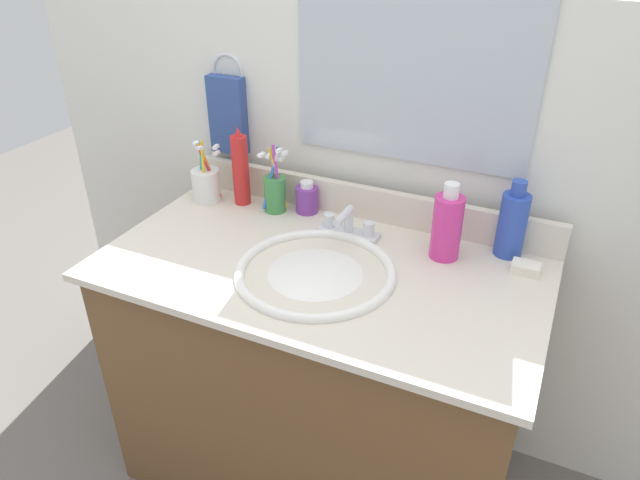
{
  "coord_description": "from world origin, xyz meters",
  "views": [
    {
      "loc": [
        0.49,
        -1.05,
        1.47
      ],
      "look_at": [
        0.0,
        0.0,
        0.79
      ],
      "focal_mm": 32.59,
      "sensor_mm": 36.0,
      "label": 1
    }
  ],
  "objects_px": {
    "bottle_soap_pink": "(447,226)",
    "cup_green": "(275,191)",
    "hand_towel": "(228,115)",
    "bottle_shampoo_blue": "(512,223)",
    "bottle_cream_purple": "(307,198)",
    "cup_white_ceramic": "(206,184)",
    "faucet": "(348,226)",
    "bottle_spray_red": "(241,169)",
    "soap_bar": "(526,268)"
  },
  "relations": [
    {
      "from": "bottle_soap_pink",
      "to": "cup_green",
      "type": "height_order",
      "value": "cup_green"
    },
    {
      "from": "hand_towel",
      "to": "bottle_shampoo_blue",
      "type": "relative_size",
      "value": 1.13
    },
    {
      "from": "bottle_shampoo_blue",
      "to": "bottle_cream_purple",
      "type": "xyz_separation_m",
      "value": [
        -0.54,
        -0.0,
        -0.05
      ]
    },
    {
      "from": "bottle_soap_pink",
      "to": "cup_white_ceramic",
      "type": "bearing_deg",
      "value": 178.72
    },
    {
      "from": "faucet",
      "to": "cup_white_ceramic",
      "type": "bearing_deg",
      "value": 177.21
    },
    {
      "from": "bottle_spray_red",
      "to": "cup_white_ceramic",
      "type": "bearing_deg",
      "value": -164.08
    },
    {
      "from": "cup_green",
      "to": "hand_towel",
      "type": "bearing_deg",
      "value": 155.56
    },
    {
      "from": "bottle_soap_pink",
      "to": "bottle_shampoo_blue",
      "type": "relative_size",
      "value": 0.99
    },
    {
      "from": "bottle_soap_pink",
      "to": "bottle_shampoo_blue",
      "type": "distance_m",
      "value": 0.16
    },
    {
      "from": "bottle_cream_purple",
      "to": "cup_green",
      "type": "xyz_separation_m",
      "value": [
        -0.08,
        -0.03,
        0.02
      ]
    },
    {
      "from": "bottle_cream_purple",
      "to": "hand_towel",
      "type": "bearing_deg",
      "value": 168.34
    },
    {
      "from": "bottle_cream_purple",
      "to": "soap_bar",
      "type": "bearing_deg",
      "value": -6.14
    },
    {
      "from": "faucet",
      "to": "cup_white_ceramic",
      "type": "height_order",
      "value": "cup_white_ceramic"
    },
    {
      "from": "cup_green",
      "to": "soap_bar",
      "type": "bearing_deg",
      "value": -2.79
    },
    {
      "from": "faucet",
      "to": "cup_green",
      "type": "bearing_deg",
      "value": 168.57
    },
    {
      "from": "cup_white_ceramic",
      "to": "cup_green",
      "type": "xyz_separation_m",
      "value": [
        0.21,
        0.03,
        0.01
      ]
    },
    {
      "from": "hand_towel",
      "to": "cup_green",
      "type": "relative_size",
      "value": 1.14
    },
    {
      "from": "bottle_soap_pink",
      "to": "cup_white_ceramic",
      "type": "height_order",
      "value": "bottle_soap_pink"
    },
    {
      "from": "bottle_soap_pink",
      "to": "cup_white_ceramic",
      "type": "xyz_separation_m",
      "value": [
        -0.69,
        0.02,
        -0.03
      ]
    },
    {
      "from": "faucet",
      "to": "bottle_cream_purple",
      "type": "height_order",
      "value": "bottle_cream_purple"
    },
    {
      "from": "bottle_spray_red",
      "to": "soap_bar",
      "type": "distance_m",
      "value": 0.79
    },
    {
      "from": "bottle_shampoo_blue",
      "to": "cup_green",
      "type": "distance_m",
      "value": 0.63
    },
    {
      "from": "cup_green",
      "to": "faucet",
      "type": "bearing_deg",
      "value": -11.43
    },
    {
      "from": "bottle_spray_red",
      "to": "cup_green",
      "type": "height_order",
      "value": "bottle_spray_red"
    },
    {
      "from": "cup_white_ceramic",
      "to": "soap_bar",
      "type": "height_order",
      "value": "cup_white_ceramic"
    },
    {
      "from": "bottle_spray_red",
      "to": "bottle_soap_pink",
      "type": "bearing_deg",
      "value": -4.25
    },
    {
      "from": "hand_towel",
      "to": "bottle_cream_purple",
      "type": "xyz_separation_m",
      "value": [
        0.28,
        -0.06,
        -0.18
      ]
    },
    {
      "from": "faucet",
      "to": "soap_bar",
      "type": "bearing_deg",
      "value": 1.95
    },
    {
      "from": "bottle_shampoo_blue",
      "to": "bottle_spray_red",
      "type": "bearing_deg",
      "value": -177.5
    },
    {
      "from": "bottle_spray_red",
      "to": "cup_green",
      "type": "distance_m",
      "value": 0.12
    },
    {
      "from": "bottle_soap_pink",
      "to": "cup_green",
      "type": "relative_size",
      "value": 0.99
    },
    {
      "from": "cup_white_ceramic",
      "to": "faucet",
      "type": "bearing_deg",
      "value": -2.79
    },
    {
      "from": "hand_towel",
      "to": "faucet",
      "type": "height_order",
      "value": "hand_towel"
    },
    {
      "from": "bottle_spray_red",
      "to": "cup_white_ceramic",
      "type": "relative_size",
      "value": 1.24
    },
    {
      "from": "faucet",
      "to": "bottle_cream_purple",
      "type": "bearing_deg",
      "value": 152.96
    },
    {
      "from": "faucet",
      "to": "cup_green",
      "type": "xyz_separation_m",
      "value": [
        -0.24,
        0.05,
        0.03
      ]
    },
    {
      "from": "bottle_cream_purple",
      "to": "soap_bar",
      "type": "distance_m",
      "value": 0.6
    },
    {
      "from": "bottle_shampoo_blue",
      "to": "bottle_cream_purple",
      "type": "distance_m",
      "value": 0.54
    },
    {
      "from": "hand_towel",
      "to": "soap_bar",
      "type": "height_order",
      "value": "hand_towel"
    },
    {
      "from": "faucet",
      "to": "bottle_shampoo_blue",
      "type": "bearing_deg",
      "value": 11.99
    },
    {
      "from": "hand_towel",
      "to": "faucet",
      "type": "relative_size",
      "value": 1.38
    },
    {
      "from": "cup_white_ceramic",
      "to": "bottle_soap_pink",
      "type": "bearing_deg",
      "value": -1.28
    },
    {
      "from": "bottle_shampoo_blue",
      "to": "bottle_spray_red",
      "type": "height_order",
      "value": "bottle_spray_red"
    },
    {
      "from": "bottle_spray_red",
      "to": "cup_green",
      "type": "bearing_deg",
      "value": -1.25
    },
    {
      "from": "bottle_cream_purple",
      "to": "bottle_spray_red",
      "type": "bearing_deg",
      "value": -171.45
    },
    {
      "from": "hand_towel",
      "to": "bottle_cream_purple",
      "type": "distance_m",
      "value": 0.33
    },
    {
      "from": "bottle_cream_purple",
      "to": "bottle_soap_pink",
      "type": "bearing_deg",
      "value": -10.2
    },
    {
      "from": "bottle_soap_pink",
      "to": "cup_green",
      "type": "xyz_separation_m",
      "value": [
        -0.49,
        0.04,
        -0.02
      ]
    },
    {
      "from": "bottle_cream_purple",
      "to": "cup_white_ceramic",
      "type": "relative_size",
      "value": 0.5
    },
    {
      "from": "bottle_soap_pink",
      "to": "bottle_shampoo_blue",
      "type": "height_order",
      "value": "bottle_shampoo_blue"
    }
  ]
}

